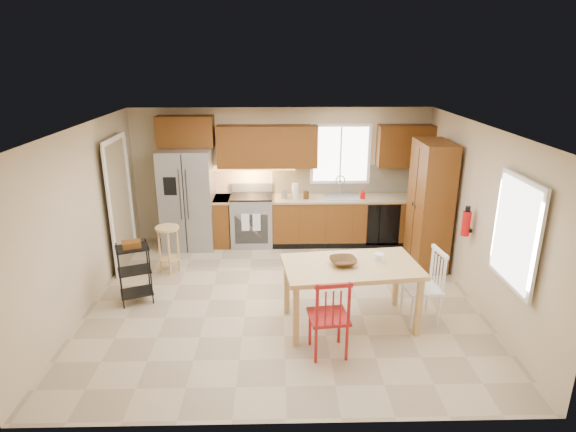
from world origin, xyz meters
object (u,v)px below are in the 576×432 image
at_px(pantry, 430,205).
at_px(utility_cart, 135,273).
at_px(fire_extinguisher, 466,224).
at_px(dining_table, 350,295).
at_px(table_jar, 379,259).
at_px(chair_white, 422,286).
at_px(range_stove, 252,221).
at_px(refrigerator, 188,199).
at_px(soap_bottle, 363,194).
at_px(table_bowl, 343,265).
at_px(bar_stool, 169,249).
at_px(chair_red, 329,315).

xyz_separation_m(pantry, utility_cart, (-4.54, -1.21, -0.61)).
distance_m(fire_extinguisher, utility_cart, 4.79).
bearing_deg(dining_table, table_jar, 9.12).
bearing_deg(chair_white, range_stove, 33.20).
xyz_separation_m(refrigerator, soap_bottle, (3.18, -0.02, 0.09)).
bearing_deg(fire_extinguisher, refrigerator, 155.48).
bearing_deg(dining_table, refrigerator, 125.61).
height_order(fire_extinguisher, table_bowl, fire_extinguisher).
distance_m(dining_table, utility_cart, 3.05).
distance_m(refrigerator, dining_table, 3.83).
relative_size(table_bowl, bar_stool, 0.44).
xyz_separation_m(fire_extinguisher, dining_table, (-1.77, -0.83, -0.68)).
bearing_deg(soap_bottle, pantry, -43.45).
xyz_separation_m(pantry, fire_extinguisher, (0.20, -1.05, 0.05)).
relative_size(dining_table, chair_white, 1.70).
distance_m(refrigerator, chair_white, 4.48).
distance_m(range_stove, bar_stool, 1.76).
xyz_separation_m(chair_white, table_jar, (-0.57, 0.06, 0.38)).
xyz_separation_m(chair_red, utility_cart, (-2.63, 1.32, -0.06)).
bearing_deg(table_jar, pantry, 56.11).
distance_m(refrigerator, table_bowl, 3.73).
relative_size(fire_extinguisher, chair_white, 0.36).
bearing_deg(refrigerator, utility_cart, -100.94).
xyz_separation_m(range_stove, soap_bottle, (2.03, -0.08, 0.54)).
height_order(chair_white, bar_stool, chair_white).
distance_m(pantry, dining_table, 2.53).
relative_size(range_stove, bar_stool, 1.17).
height_order(table_bowl, table_jar, table_jar).
bearing_deg(chair_white, bar_stool, 59.30).
height_order(pantry, bar_stool, pantry).
distance_m(pantry, chair_red, 3.22).
height_order(fire_extinguisher, table_jar, fire_extinguisher).
relative_size(chair_white, bar_stool, 1.29).
distance_m(refrigerator, soap_bottle, 3.18).
bearing_deg(table_jar, range_stove, 122.98).
distance_m(soap_bottle, chair_white, 2.79).
xyz_separation_m(pantry, dining_table, (-1.57, -1.88, -0.63)).
height_order(refrigerator, pantry, pantry).
xyz_separation_m(pantry, chair_white, (-0.62, -1.83, -0.55)).
xyz_separation_m(refrigerator, pantry, (4.13, -0.93, 0.14)).
relative_size(pantry, table_jar, 13.03).
bearing_deg(table_bowl, pantry, 48.32).
relative_size(range_stove, fire_extinguisher, 2.56).
height_order(pantry, chair_white, pantry).
bearing_deg(chair_red, fire_extinguisher, 28.13).
bearing_deg(soap_bottle, bar_stool, -161.56).
relative_size(range_stove, chair_white, 0.91).
height_order(refrigerator, chair_red, refrigerator).
distance_m(range_stove, soap_bottle, 2.10).
distance_m(range_stove, table_bowl, 3.17).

